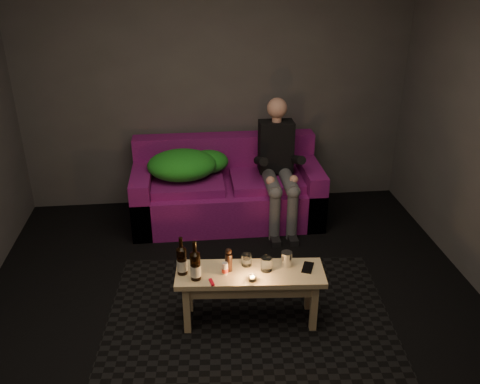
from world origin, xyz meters
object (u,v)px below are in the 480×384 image
object	(u,v)px
sofa	(227,191)
steel_cup	(287,259)
beer_bottle_b	(195,265)
beer_bottle_a	(182,260)
person	(278,163)
coffee_table	(250,281)

from	to	relation	value
sofa	steel_cup	world-z (taller)	sofa
sofa	beer_bottle_b	world-z (taller)	sofa
beer_bottle_a	steel_cup	size ratio (longest dim) A/B	2.65
sofa	beer_bottle_b	xyz separation A→B (m)	(-0.36, -1.72, 0.26)
beer_bottle_a	beer_bottle_b	distance (m)	0.12
steel_cup	sofa	bearing A→B (deg)	100.66
person	coffee_table	xyz separation A→B (m)	(-0.47, -1.52, -0.29)
sofa	coffee_table	distance (m)	1.68
steel_cup	person	bearing A→B (deg)	82.57
coffee_table	beer_bottle_a	world-z (taller)	beer_bottle_a
sofa	steel_cup	bearing A→B (deg)	-79.34
person	coffee_table	size ratio (longest dim) A/B	1.15
person	sofa	bearing A→B (deg)	162.90
person	steel_cup	distance (m)	1.49
person	beer_bottle_b	world-z (taller)	person
sofa	person	xyz separation A→B (m)	(0.50, -0.15, 0.36)
beer_bottle_b	steel_cup	world-z (taller)	beer_bottle_b
beer_bottle_a	steel_cup	bearing A→B (deg)	1.59
sofa	beer_bottle_a	xyz separation A→B (m)	(-0.45, -1.64, 0.25)
person	beer_bottle_b	bearing A→B (deg)	-118.64
beer_bottle_a	steel_cup	xyz separation A→B (m)	(0.76, 0.02, -0.05)
beer_bottle_a	coffee_table	bearing A→B (deg)	-3.84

